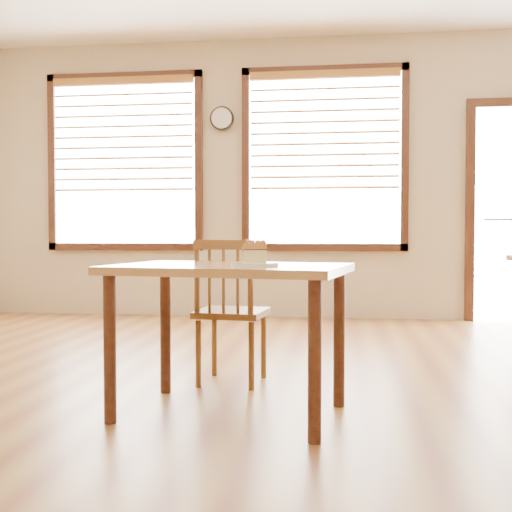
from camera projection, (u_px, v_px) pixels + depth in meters
The scene contains 9 objects.
ground at pixel (236, 429), 2.97m from camera, with size 8.00×8.00×0.00m, color olive.
room_shell at pixel (236, 29), 2.90m from camera, with size 8.00×8.00×8.00m.
window_left at pixel (124, 152), 7.09m from camera, with size 1.76×0.10×1.96m.
window_right at pixel (324, 148), 6.80m from camera, with size 1.76×0.10×1.96m.
wall_clock at pixel (222, 118), 6.92m from camera, with size 0.26×0.05×0.26m.
cafe_table_main at pixel (230, 286), 3.19m from camera, with size 1.24×0.94×0.75m.
cafe_chair_main at pixel (230, 311), 3.84m from camera, with size 0.43×0.43×0.88m.
plate at pixel (255, 264), 3.04m from camera, with size 0.22×0.22×0.02m.
cake_slice at pixel (255, 251), 3.04m from camera, with size 0.13×0.10×0.11m.
Camera 1 is at (0.47, -2.90, 0.90)m, focal length 45.00 mm.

